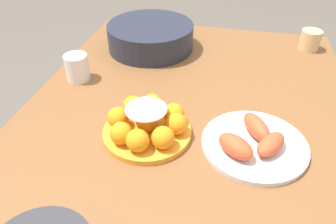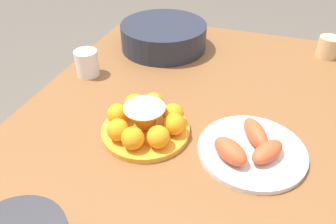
# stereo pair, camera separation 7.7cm
# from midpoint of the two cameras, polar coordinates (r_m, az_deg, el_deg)

# --- Properties ---
(dining_table) EXTENTS (1.33, 1.00, 0.70)m
(dining_table) POSITION_cam_midpoint_polar(r_m,az_deg,el_deg) (1.03, 5.60, -4.13)
(dining_table) COLOR brown
(dining_table) RESTS_ON ground_plane
(cake_plate) EXTENTS (0.24, 0.24, 0.10)m
(cake_plate) POSITION_cam_midpoint_polar(r_m,az_deg,el_deg) (0.89, -1.48, -1.85)
(cake_plate) COLOR gold
(cake_plate) RESTS_ON dining_table
(serving_bowl) EXTENTS (0.34, 0.34, 0.10)m
(serving_bowl) POSITION_cam_midpoint_polar(r_m,az_deg,el_deg) (1.33, 0.92, 13.20)
(serving_bowl) COLOR #232838
(serving_bowl) RESTS_ON dining_table
(seafood_platter) EXTENTS (0.28, 0.28, 0.06)m
(seafood_platter) POSITION_cam_midpoint_polar(r_m,az_deg,el_deg) (0.87, 16.74, -6.16)
(seafood_platter) COLOR silver
(seafood_platter) RESTS_ON dining_table
(cup_near) EXTENTS (0.08, 0.08, 0.08)m
(cup_near) POSITION_cam_midpoint_polar(r_m,az_deg,el_deg) (1.43, 27.54, 9.98)
(cup_near) COLOR #DBB27F
(cup_near) RESTS_ON dining_table
(cup_far) EXTENTS (0.08, 0.08, 0.09)m
(cup_far) POSITION_cam_midpoint_polar(r_m,az_deg,el_deg) (1.17, -12.08, 8.30)
(cup_far) COLOR white
(cup_far) RESTS_ON dining_table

